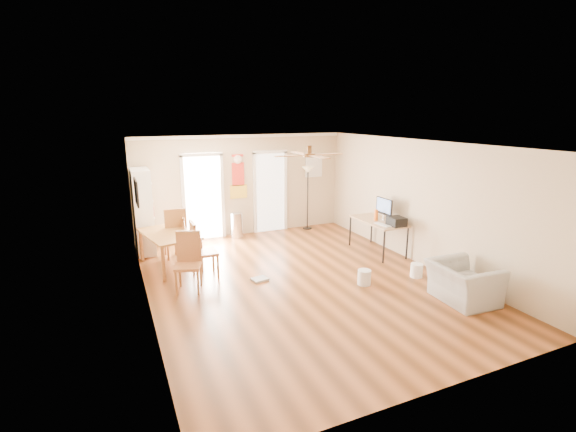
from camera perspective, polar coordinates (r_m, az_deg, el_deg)
name	(u,v)px	position (r m, az deg, el deg)	size (l,w,h in m)	color
floor	(301,281)	(7.89, 1.79, -9.11)	(7.00, 7.00, 0.00)	brown
ceiling	(302,144)	(7.27, 1.95, 10.08)	(5.50, 7.00, 0.00)	silver
wall_back	(243,185)	(10.67, -6.34, 4.27)	(5.50, 0.04, 2.60)	beige
wall_front	(443,288)	(4.73, 20.82, -9.39)	(5.50, 0.04, 2.60)	beige
wall_left	(143,233)	(6.79, -19.58, -2.21)	(0.04, 7.00, 2.60)	beige
wall_right	(419,203)	(8.99, 17.88, 1.81)	(0.04, 7.00, 2.60)	beige
crown_molding	(302,146)	(7.27, 1.94, 9.76)	(5.50, 7.00, 0.08)	white
kitchen_doorway	(203,198)	(10.44, -11.78, 2.44)	(0.90, 0.10, 2.10)	white
bathroom_doorway	(270,193)	(10.94, -2.53, 3.27)	(0.80, 0.10, 2.10)	white
wall_decal	(238,176)	(10.57, -6.99, 5.54)	(0.46, 0.03, 1.10)	red
ac_grille	(314,166)	(11.36, 3.62, 6.97)	(0.50, 0.04, 0.60)	white
framed_poster	(136,192)	(8.06, -20.47, 3.14)	(0.04, 0.66, 0.48)	black
ceiling_fan	(309,155)	(7.01, 3.01, 8.53)	(1.24, 1.24, 0.20)	#593819
bookshelf	(143,211)	(9.77, -19.65, 0.60)	(0.39, 0.87, 1.93)	silver
dining_table	(170,250)	(8.82, -16.18, -4.58)	(0.88, 1.47, 0.74)	olive
dining_chair_right_a	(193,237)	(9.18, -13.12, -2.93)	(0.39, 0.39, 0.95)	#94562F
dining_chair_right_b	(205,249)	(8.08, -11.57, -4.61)	(0.46, 0.46, 1.11)	#9D5F32
dining_chair_near	(188,263)	(7.51, -13.84, -6.41)	(0.44, 0.44, 1.06)	#A06133
dining_chair_far	(175,232)	(9.37, -15.56, -2.19)	(0.46, 0.46, 1.13)	olive
trash_can	(237,225)	(10.53, -7.18, -1.31)	(0.30, 0.30, 0.65)	#BDBDC0
torchiere_lamp	(308,198)	(11.16, 2.77, 2.51)	(0.33, 0.33, 1.73)	black
computer_desk	(377,236)	(9.59, 12.38, -2.78)	(0.70, 1.40, 0.75)	tan
imac	(384,209)	(9.48, 13.28, 0.93)	(0.08, 0.55, 0.51)	black
keyboard	(383,225)	(9.12, 13.10, -1.19)	(0.13, 0.41, 0.02)	silver
printer	(397,221)	(9.13, 14.96, -0.73)	(0.31, 0.37, 0.19)	black
orange_bottle	(376,215)	(9.44, 12.23, 0.13)	(0.08, 0.08, 0.25)	orange
wastebasket_a	(364,277)	(7.82, 10.63, -8.43)	(0.25, 0.25, 0.29)	silver
wastebasket_b	(417,270)	(8.42, 17.55, -7.26)	(0.24, 0.24, 0.27)	white
floor_cloth	(260,279)	(7.94, -3.98, -8.83)	(0.30, 0.23, 0.04)	gray
armchair	(463,283)	(7.59, 23.28, -8.57)	(1.03, 0.90, 0.67)	#9E9E99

